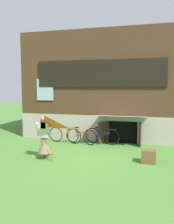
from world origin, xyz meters
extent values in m
plane|color=#4C7F33|center=(0.00, 0.00, 0.00)|extent=(60.00, 60.00, 0.00)
cube|color=#ADA393|center=(0.00, 5.76, 0.65)|extent=(8.36, 5.51, 1.30)
cube|color=#4C331E|center=(0.00, 5.76, 3.39)|extent=(8.36, 5.51, 4.17)
cube|color=black|center=(0.00, 2.96, 3.33)|extent=(6.25, 0.08, 1.28)
cube|color=#9EB7C6|center=(0.00, 2.98, 3.33)|extent=(6.09, 0.04, 1.16)
cube|color=#9EB7C6|center=(-2.82, 2.97, 2.55)|extent=(0.90, 0.06, 1.10)
cube|color=black|center=(1.16, 2.98, 0.53)|extent=(1.40, 0.03, 1.05)
cube|color=#3D2B1E|center=(0.31, 2.70, 0.53)|extent=(0.43, 0.62, 1.05)
cube|color=#3D2B1E|center=(2.01, 2.70, 0.53)|extent=(0.13, 0.70, 1.05)
cube|color=#999EA8|center=(1.16, 2.45, 1.35)|extent=(2.27, 1.09, 0.18)
cylinder|color=#7F6B51|center=(-1.44, -0.25, 0.40)|extent=(0.14, 0.14, 0.81)
cylinder|color=#7F6B51|center=(-1.28, -0.25, 0.40)|extent=(0.14, 0.14, 0.81)
cone|color=#7F6B51|center=(-1.36, -0.25, 0.53)|extent=(0.52, 0.52, 0.61)
cube|color=beige|center=(-1.36, -0.25, 1.09)|extent=(0.34, 0.20, 0.57)
cylinder|color=beige|center=(-1.58, -0.35, 1.12)|extent=(0.17, 0.32, 0.53)
cylinder|color=beige|center=(-1.14, -0.35, 1.12)|extent=(0.17, 0.32, 0.53)
cube|color=maroon|center=(-1.36, -0.31, 1.33)|extent=(0.20, 0.08, 0.36)
sphere|color=#D8AD8E|center=(-1.36, -0.25, 1.49)|extent=(0.22, 0.22, 0.22)
pyramid|color=orange|center=(-1.08, -0.82, 1.29)|extent=(1.05, 0.89, 0.56)
cylinder|color=beige|center=(-1.01, -0.50, 0.99)|extent=(0.01, 0.62, 0.48)
cylinder|color=orange|center=(-0.91, -0.55, 0.39)|extent=(0.03, 0.03, 0.78)
torus|color=black|center=(0.74, 2.48, 0.36)|extent=(0.72, 0.19, 0.73)
torus|color=black|center=(-0.23, 2.68, 0.36)|extent=(0.72, 0.19, 0.73)
cylinder|color=#284CB2|center=(0.26, 2.58, 0.55)|extent=(0.74, 0.19, 0.04)
cylinder|color=#284CB2|center=(0.26, 2.58, 0.43)|extent=(0.80, 0.20, 0.30)
cylinder|color=#284CB2|center=(0.02, 2.63, 0.55)|extent=(0.04, 0.04, 0.41)
cube|color=black|center=(0.02, 2.63, 0.76)|extent=(0.20, 0.08, 0.05)
cylinder|color=#284CB2|center=(0.74, 2.48, 0.72)|extent=(0.44, 0.12, 0.03)
torus|color=black|center=(-0.24, 2.21, 0.36)|extent=(0.71, 0.25, 0.73)
torus|color=black|center=(-1.19, 2.49, 0.36)|extent=(0.71, 0.25, 0.73)
cylinder|color=red|center=(-0.71, 2.35, 0.55)|extent=(0.72, 0.25, 0.04)
cylinder|color=red|center=(-0.71, 2.35, 0.43)|extent=(0.79, 0.26, 0.29)
cylinder|color=red|center=(-0.95, 2.42, 0.55)|extent=(0.04, 0.04, 0.41)
cube|color=black|center=(-0.95, 2.42, 0.76)|extent=(0.20, 0.08, 0.05)
cylinder|color=red|center=(-0.24, 2.21, 0.72)|extent=(0.43, 0.15, 0.03)
torus|color=black|center=(-1.03, 2.27, 0.37)|extent=(0.73, 0.15, 0.74)
torus|color=black|center=(-2.02, 2.41, 0.37)|extent=(0.73, 0.15, 0.74)
cylinder|color=gold|center=(-1.52, 2.34, 0.56)|extent=(0.75, 0.15, 0.04)
cylinder|color=gold|center=(-1.52, 2.34, 0.44)|extent=(0.82, 0.16, 0.30)
cylinder|color=gold|center=(-1.77, 2.38, 0.56)|extent=(0.04, 0.04, 0.42)
cube|color=black|center=(-1.77, 2.38, 0.77)|extent=(0.20, 0.08, 0.05)
cylinder|color=gold|center=(-1.03, 2.27, 0.73)|extent=(0.44, 0.09, 0.03)
cube|color=brown|center=(2.41, 0.23, 0.23)|extent=(0.49, 0.41, 0.46)
camera|label=1|loc=(2.43, -8.16, 2.64)|focal=37.77mm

